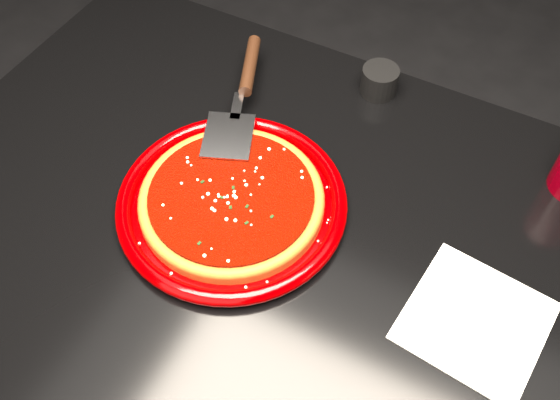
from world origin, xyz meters
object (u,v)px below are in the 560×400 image
at_px(table, 297,365).
at_px(pizza_server, 241,96).
at_px(ramekin, 379,81).
at_px(plate, 232,202).

distance_m(table, pizza_server, 0.50).
xyz_separation_m(table, pizza_server, (-0.20, 0.19, 0.42)).
distance_m(pizza_server, ramekin, 0.23).
bearing_deg(plate, ramekin, 73.95).
bearing_deg(plate, table, -11.79).
bearing_deg(ramekin, table, -84.13).
bearing_deg(plate, pizza_server, 115.54).
height_order(table, ramekin, ramekin).
relative_size(plate, pizza_server, 1.06).
relative_size(plate, ramekin, 5.45).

